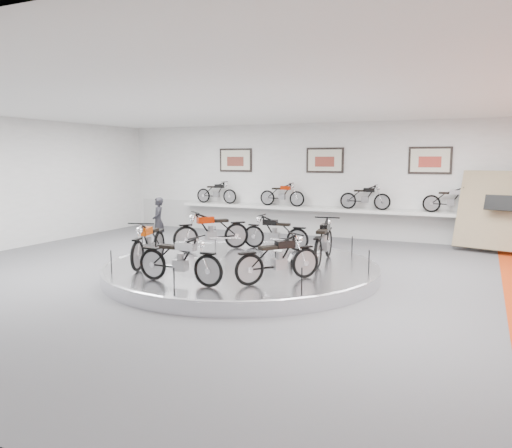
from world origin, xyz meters
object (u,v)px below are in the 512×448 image
at_px(bike_d, 149,243).
at_px(bike_f, 278,258).
at_px(bike_b, 275,232).
at_px(bike_e, 180,259).
at_px(bike_c, 212,231).
at_px(visitor, 158,221).
at_px(shelf, 322,209).
at_px(display_platform, 241,270).
at_px(bike_a, 324,241).

relative_size(bike_d, bike_f, 1.08).
height_order(bike_d, bike_f, bike_d).
bearing_deg(bike_b, bike_e, 84.68).
bearing_deg(bike_b, bike_d, 56.30).
relative_size(bike_c, visitor, 1.19).
height_order(shelf, bike_f, bike_f).
bearing_deg(display_platform, shelf, 90.00).
xyz_separation_m(bike_e, bike_f, (1.72, 0.93, -0.01)).
height_order(bike_a, bike_c, bike_c).
bearing_deg(shelf, bike_a, -72.55).
distance_m(shelf, bike_c, 5.39).
bearing_deg(bike_f, bike_a, 29.94).
xyz_separation_m(bike_a, visitor, (-6.07, 1.88, -0.06)).
bearing_deg(shelf, visitor, -140.51).
xyz_separation_m(bike_a, bike_f, (-0.27, -2.21, -0.04)).
height_order(display_platform, bike_b, bike_b).
bearing_deg(bike_d, bike_b, 131.65).
relative_size(bike_c, bike_e, 1.09).
bearing_deg(bike_c, bike_d, 29.87).
distance_m(display_platform, bike_e, 2.32).
distance_m(bike_a, bike_b, 2.02).
relative_size(shelf, bike_b, 6.86).
bearing_deg(bike_d, bike_c, 153.50).
bearing_deg(visitor, bike_e, 4.24).
distance_m(bike_b, bike_d, 3.60).
bearing_deg(bike_c, shelf, -155.62).
bearing_deg(bike_b, visitor, -11.35).
xyz_separation_m(shelf, visitor, (-4.35, -3.59, -0.24)).
bearing_deg(visitor, bike_d, -2.17).
xyz_separation_m(display_platform, visitor, (-4.35, 2.81, 0.61)).
distance_m(display_platform, bike_d, 2.25).
relative_size(bike_a, bike_d, 1.00).
distance_m(shelf, bike_e, 8.62).
height_order(bike_b, bike_d, bike_d).
bearing_deg(display_platform, bike_b, 89.18).
bearing_deg(visitor, bike_f, 19.96).
xyz_separation_m(bike_a, bike_e, (-1.99, -3.14, -0.04)).
relative_size(display_platform, bike_f, 3.90).
xyz_separation_m(bike_c, bike_e, (1.22, -3.43, -0.05)).
bearing_deg(bike_e, display_platform, 84.83).
height_order(shelf, visitor, visitor).
xyz_separation_m(bike_d, bike_f, (3.35, -0.27, -0.04)).
height_order(bike_a, bike_f, bike_a).
distance_m(bike_e, bike_f, 1.96).
bearing_deg(bike_c, bike_a, 125.31).
distance_m(display_platform, bike_b, 2.13).
relative_size(display_platform, bike_e, 3.86).
height_order(bike_a, bike_b, bike_a).
height_order(display_platform, bike_c, bike_c).
relative_size(bike_b, bike_e, 0.97).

